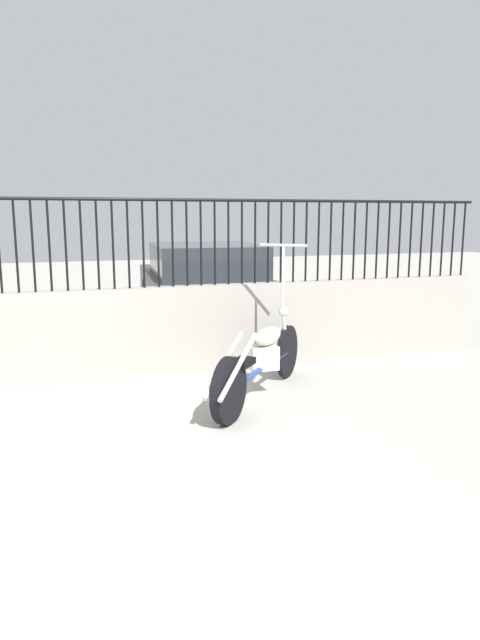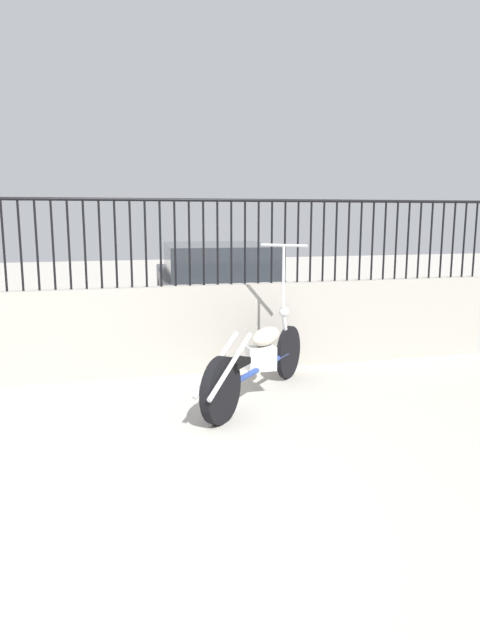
{
  "view_description": "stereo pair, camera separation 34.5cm",
  "coord_description": "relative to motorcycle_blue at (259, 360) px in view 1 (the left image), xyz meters",
  "views": [
    {
      "loc": [
        0.09,
        -3.45,
        1.8
      ],
      "look_at": [
        1.97,
        2.23,
        0.7
      ],
      "focal_mm": 32.0,
      "sensor_mm": 36.0,
      "label": 1
    },
    {
      "loc": [
        0.42,
        -3.55,
        1.8
      ],
      "look_at": [
        1.97,
        2.23,
        0.7
      ],
      "focal_mm": 32.0,
      "sensor_mm": 36.0,
      "label": 2
    }
  ],
  "objects": [
    {
      "name": "car_dark_grey",
      "position": [
        0.52,
        4.01,
        0.28
      ],
      "size": [
        2.19,
        4.59,
        1.34
      ],
      "rotation": [
        0.0,
        0.0,
        1.49
      ],
      "color": "black",
      "rests_on": "ground_plane"
    },
    {
      "name": "ground_plane",
      "position": [
        -1.97,
        -1.64,
        -0.4
      ],
      "size": [
        40.0,
        40.0,
        0.0
      ],
      "primitive_type": "plane",
      "color": "#ADA89E"
    },
    {
      "name": "motorcycle_blue",
      "position": [
        0.0,
        0.0,
        0.0
      ],
      "size": [
        1.57,
        1.73,
        1.51
      ],
      "rotation": [
        0.0,
        0.0,
        0.84
      ],
      "color": "black",
      "rests_on": "ground_plane"
    },
    {
      "name": "fence_railing",
      "position": [
        -1.97,
        1.17,
        1.23
      ],
      "size": [
        10.7,
        0.04,
        0.97
      ],
      "color": "black",
      "rests_on": "low_wall"
    },
    {
      "name": "low_wall",
      "position": [
        -1.97,
        1.17,
        0.11
      ],
      "size": [
        10.7,
        0.18,
        1.02
      ],
      "color": "#9E998E",
      "rests_on": "ground_plane"
    }
  ]
}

